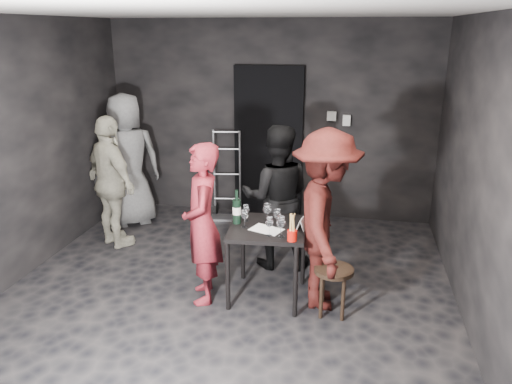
% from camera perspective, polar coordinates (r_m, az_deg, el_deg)
% --- Properties ---
extents(floor, '(4.50, 5.00, 0.02)m').
position_cam_1_polar(floor, '(5.10, -3.55, -11.99)').
color(floor, black).
rests_on(floor, ground).
extents(ceiling, '(4.50, 5.00, 0.02)m').
position_cam_1_polar(ceiling, '(4.41, -4.27, 19.97)').
color(ceiling, silver).
rests_on(ceiling, ground).
extents(wall_back, '(4.50, 0.04, 2.70)m').
position_cam_1_polar(wall_back, '(6.96, 1.55, 8.15)').
color(wall_back, black).
rests_on(wall_back, ground).
extents(wall_front, '(4.50, 0.04, 2.70)m').
position_cam_1_polar(wall_front, '(2.43, -19.84, -12.82)').
color(wall_front, black).
rests_on(wall_front, ground).
extents(wall_left, '(0.04, 5.00, 2.70)m').
position_cam_1_polar(wall_left, '(5.59, -26.79, 3.72)').
color(wall_left, black).
rests_on(wall_left, ground).
extents(wall_right, '(0.04, 5.00, 2.70)m').
position_cam_1_polar(wall_right, '(4.55, 24.65, 1.07)').
color(wall_right, black).
rests_on(wall_right, ground).
extents(doorway, '(0.95, 0.10, 2.10)m').
position_cam_1_polar(doorway, '(6.96, 1.45, 5.64)').
color(doorway, black).
rests_on(doorway, ground).
extents(wallbox_upper, '(0.12, 0.06, 0.12)m').
position_cam_1_polar(wallbox_upper, '(6.80, 8.64, 8.58)').
color(wallbox_upper, '#B7B7B2').
rests_on(wallbox_upper, wall_back).
extents(wallbox_lower, '(0.10, 0.06, 0.14)m').
position_cam_1_polar(wallbox_lower, '(6.80, 10.32, 8.07)').
color(wallbox_lower, '#B7B7B2').
rests_on(wallbox_lower, wall_back).
extents(hand_truck, '(0.41, 0.35, 1.24)m').
position_cam_1_polar(hand_truck, '(7.08, -3.35, -1.13)').
color(hand_truck, '#B2B2B7').
rests_on(hand_truck, floor).
extents(tasting_table, '(0.72, 0.72, 0.75)m').
position_cam_1_polar(tasting_table, '(4.84, 1.33, -5.04)').
color(tasting_table, black).
rests_on(tasting_table, floor).
extents(stool, '(0.36, 0.36, 0.47)m').
position_cam_1_polar(stool, '(4.71, 8.86, -9.59)').
color(stool, black).
rests_on(stool, floor).
extents(server_red, '(0.57, 0.70, 1.65)m').
position_cam_1_polar(server_red, '(4.77, -6.18, -3.23)').
color(server_red, maroon).
rests_on(server_red, floor).
extents(woman_black, '(0.89, 0.58, 1.71)m').
position_cam_1_polar(woman_black, '(5.44, 2.37, -0.06)').
color(woman_black, black).
rests_on(woman_black, floor).
extents(man_maroon, '(0.74, 1.34, 1.98)m').
position_cam_1_polar(man_maroon, '(4.64, 8.00, -1.76)').
color(man_maroon, '#3D120F').
rests_on(man_maroon, floor).
extents(bystander_cream, '(1.11, 0.97, 1.73)m').
position_cam_1_polar(bystander_cream, '(6.20, -16.24, 1.58)').
color(bystander_cream, '#BCB69D').
rests_on(bystander_cream, floor).
extents(bystander_grey, '(1.17, 1.07, 2.13)m').
position_cam_1_polar(bystander_grey, '(6.81, -14.58, 4.88)').
color(bystander_grey, slate).
rests_on(bystander_grey, floor).
extents(tasting_mat, '(0.34, 0.29, 0.00)m').
position_cam_1_polar(tasting_mat, '(4.72, 1.20, -4.31)').
color(tasting_mat, white).
rests_on(tasting_mat, tasting_table).
extents(wine_glass_a, '(0.09, 0.09, 0.19)m').
position_cam_1_polar(wine_glass_a, '(4.75, -1.32, -2.99)').
color(wine_glass_a, white).
rests_on(wine_glass_a, tasting_table).
extents(wine_glass_b, '(0.08, 0.08, 0.19)m').
position_cam_1_polar(wine_glass_b, '(4.90, -1.14, -2.32)').
color(wine_glass_b, white).
rests_on(wine_glass_b, tasting_table).
extents(wine_glass_c, '(0.08, 0.08, 0.22)m').
position_cam_1_polar(wine_glass_c, '(4.84, 1.27, -2.36)').
color(wine_glass_c, white).
rests_on(wine_glass_c, tasting_table).
extents(wine_glass_d, '(0.10, 0.10, 0.20)m').
position_cam_1_polar(wine_glass_d, '(4.56, 1.54, -3.84)').
color(wine_glass_d, white).
rests_on(wine_glass_d, tasting_table).
extents(wine_glass_e, '(0.09, 0.09, 0.22)m').
position_cam_1_polar(wine_glass_e, '(4.53, 2.87, -3.88)').
color(wine_glass_e, white).
rests_on(wine_glass_e, tasting_table).
extents(wine_glass_f, '(0.08, 0.08, 0.20)m').
position_cam_1_polar(wine_glass_f, '(4.76, 2.42, -2.90)').
color(wine_glass_f, white).
rests_on(wine_glass_f, tasting_table).
extents(wine_bottle, '(0.08, 0.08, 0.34)m').
position_cam_1_polar(wine_bottle, '(4.84, -2.21, -2.13)').
color(wine_bottle, black).
rests_on(wine_bottle, tasting_table).
extents(breadstick_cup, '(0.09, 0.09, 0.27)m').
position_cam_1_polar(breadstick_cup, '(4.45, 4.17, -4.11)').
color(breadstick_cup, '#BB1008').
rests_on(breadstick_cup, tasting_table).
extents(reserved_card, '(0.10, 0.15, 0.11)m').
position_cam_1_polar(reserved_card, '(4.74, 5.04, -3.62)').
color(reserved_card, white).
rests_on(reserved_card, tasting_table).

